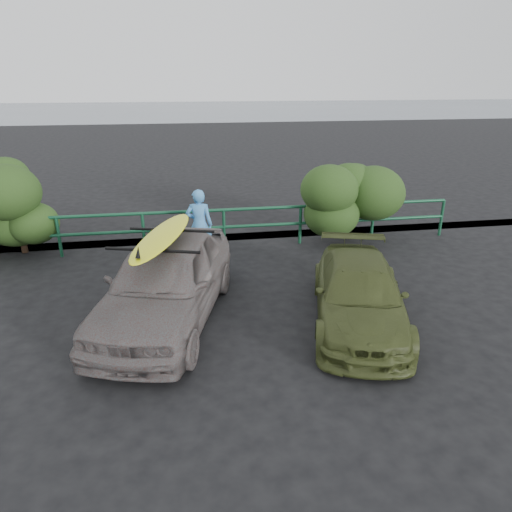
{
  "coord_description": "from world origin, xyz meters",
  "views": [
    {
      "loc": [
        -0.0,
        -6.05,
        4.1
      ],
      "look_at": [
        1.24,
        1.44,
        1.12
      ],
      "focal_mm": 32.0,
      "sensor_mm": 36.0,
      "label": 1
    }
  ],
  "objects": [
    {
      "name": "ground",
      "position": [
        0.0,
        0.0,
        0.0
      ],
      "size": [
        80.0,
        80.0,
        0.0
      ],
      "primitive_type": "plane",
      "color": "black"
    },
    {
      "name": "ocean",
      "position": [
        0.0,
        60.0,
        0.0
      ],
      "size": [
        200.0,
        200.0,
        0.0
      ],
      "primitive_type": "plane",
      "color": "slate",
      "rests_on": "ground"
    },
    {
      "name": "guardrail",
      "position": [
        0.0,
        5.0,
        0.52
      ],
      "size": [
        14.0,
        0.08,
        1.04
      ],
      "primitive_type": null,
      "color": "#14462C",
      "rests_on": "ground"
    },
    {
      "name": "shrub_right",
      "position": [
        5.0,
        5.5,
        1.16
      ],
      "size": [
        3.2,
        2.4,
        2.33
      ],
      "primitive_type": null,
      "color": "#294519",
      "rests_on": "ground"
    },
    {
      "name": "sedan",
      "position": [
        -0.38,
        1.46,
        0.75
      ],
      "size": [
        2.95,
        4.7,
        1.49
      ],
      "primitive_type": "imported",
      "rotation": [
        0.0,
        0.0,
        -0.29
      ],
      "color": "#625958",
      "rests_on": "ground"
    },
    {
      "name": "olive_vehicle",
      "position": [
        2.97,
        0.79,
        0.55
      ],
      "size": [
        2.52,
        4.05,
        1.09
      ],
      "primitive_type": "imported",
      "rotation": [
        0.0,
        0.0,
        -0.28
      ],
      "color": "#3E471F",
      "rests_on": "ground"
    },
    {
      "name": "man",
      "position": [
        0.36,
        4.32,
        0.86
      ],
      "size": [
        0.69,
        0.51,
        1.71
      ],
      "primitive_type": "imported",
      "rotation": [
        0.0,
        0.0,
        2.96
      ],
      "color": "#4791D5",
      "rests_on": "ground"
    },
    {
      "name": "roof_rack",
      "position": [
        -0.38,
        1.46,
        1.52
      ],
      "size": [
        1.82,
        1.5,
        0.05
      ],
      "primitive_type": null,
      "rotation": [
        0.0,
        0.0,
        -0.29
      ],
      "color": "black",
      "rests_on": "sedan"
    },
    {
      "name": "surfboard",
      "position": [
        -0.38,
        1.46,
        1.59
      ],
      "size": [
        1.31,
        2.74,
        0.08
      ],
      "primitive_type": "ellipsoid",
      "rotation": [
        0.0,
        0.0,
        -0.29
      ],
      "color": "#D2D916",
      "rests_on": "roof_rack"
    }
  ]
}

